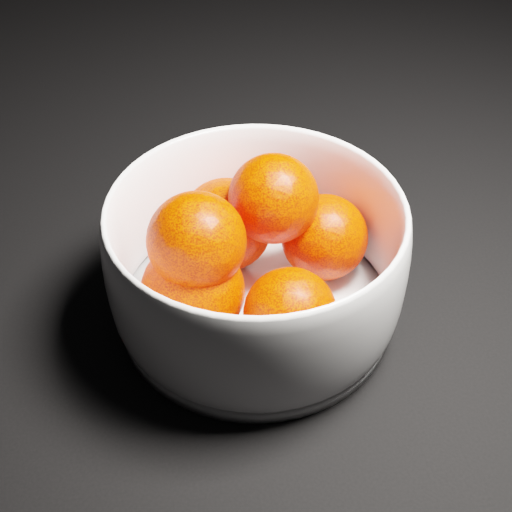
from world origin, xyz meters
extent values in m
cylinder|color=white|center=(0.25, 0.06, 0.01)|extent=(0.19, 0.19, 0.01)
sphere|color=red|center=(0.30, 0.08, 0.04)|extent=(0.06, 0.06, 0.06)
sphere|color=red|center=(0.24, 0.11, 0.04)|extent=(0.07, 0.07, 0.07)
sphere|color=red|center=(0.21, 0.04, 0.04)|extent=(0.07, 0.07, 0.07)
sphere|color=red|center=(0.26, 0.01, 0.04)|extent=(0.06, 0.06, 0.06)
sphere|color=red|center=(0.27, 0.08, 0.08)|extent=(0.06, 0.06, 0.06)
sphere|color=red|center=(0.21, 0.05, 0.08)|extent=(0.06, 0.06, 0.06)
camera|label=1|loc=(0.19, -0.30, 0.38)|focal=50.00mm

